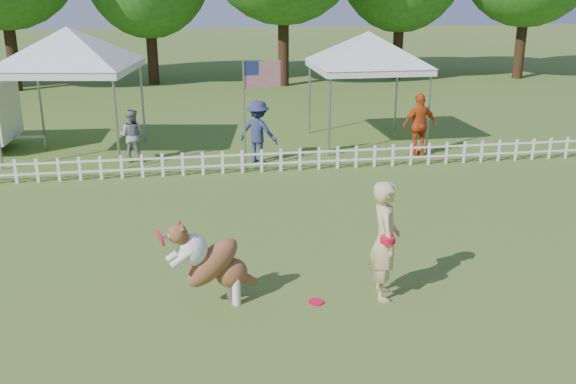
# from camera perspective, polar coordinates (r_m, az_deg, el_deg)

# --- Properties ---
(ground) EXTENTS (120.00, 120.00, 0.00)m
(ground) POSITION_cam_1_polar(r_m,az_deg,el_deg) (10.05, 1.15, -9.57)
(ground) COLOR #36621F
(ground) RESTS_ON ground
(picket_fence) EXTENTS (22.00, 0.08, 0.60)m
(picket_fence) POSITION_cam_1_polar(r_m,az_deg,el_deg) (16.42, -3.23, 2.74)
(picket_fence) COLOR white
(picket_fence) RESTS_ON ground
(handler) EXTENTS (0.55, 0.75, 1.88)m
(handler) POSITION_cam_1_polar(r_m,az_deg,el_deg) (9.88, 8.60, -4.27)
(handler) COLOR tan
(handler) RESTS_ON ground
(dog) EXTENTS (1.44, 0.82, 1.41)m
(dog) POSITION_cam_1_polar(r_m,az_deg,el_deg) (9.67, -6.60, -6.22)
(dog) COLOR brown
(dog) RESTS_ON ground
(frisbee_on_turf) EXTENTS (0.31, 0.31, 0.02)m
(frisbee_on_turf) POSITION_cam_1_polar(r_m,az_deg,el_deg) (9.98, 2.50, -9.73)
(frisbee_on_turf) COLOR red
(frisbee_on_turf) RESTS_ON ground
(canopy_tent_left) EXTENTS (3.84, 3.84, 3.45)m
(canopy_tent_left) POSITION_cam_1_polar(r_m,az_deg,el_deg) (18.82, -18.53, 8.29)
(canopy_tent_left) COLOR silver
(canopy_tent_left) RESTS_ON ground
(canopy_tent_right) EXTENTS (3.12, 3.12, 3.22)m
(canopy_tent_right) POSITION_cam_1_polar(r_m,az_deg,el_deg) (19.47, 6.97, 9.06)
(canopy_tent_right) COLOR silver
(canopy_tent_right) RESTS_ON ground
(flag_pole) EXTENTS (1.07, 0.45, 2.84)m
(flag_pole) POSITION_cam_1_polar(r_m,az_deg,el_deg) (16.38, -3.89, 6.72)
(flag_pole) COLOR gray
(flag_pole) RESTS_ON ground
(spectator_a) EXTENTS (0.82, 0.72, 1.43)m
(spectator_a) POSITION_cam_1_polar(r_m,az_deg,el_deg) (17.85, -13.70, 4.89)
(spectator_a) COLOR gray
(spectator_a) RESTS_ON ground
(spectator_b) EXTENTS (1.25, 1.11, 1.68)m
(spectator_b) POSITION_cam_1_polar(r_m,az_deg,el_deg) (17.27, -2.66, 5.38)
(spectator_b) COLOR navy
(spectator_b) RESTS_ON ground
(spectator_c) EXTENTS (1.10, 0.61, 1.77)m
(spectator_c) POSITION_cam_1_polar(r_m,az_deg,el_deg) (18.22, 11.59, 5.85)
(spectator_c) COLOR #C94817
(spectator_c) RESTS_ON ground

